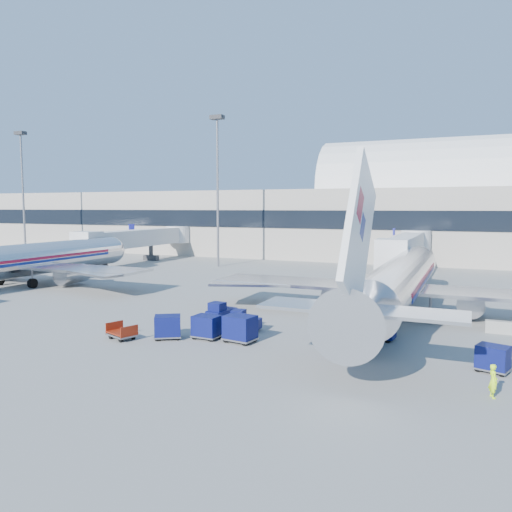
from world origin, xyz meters
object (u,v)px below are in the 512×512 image
at_px(mast_far_west, 22,175).
at_px(cart_solo_far, 493,358).
at_px(tug_lead, 244,321).
at_px(jetbridge_mid, 143,238).
at_px(cart_train_c, 168,326).
at_px(jetbridge_near, 407,246).
at_px(mast_west, 217,168).
at_px(tug_right, 376,329).
at_px(cart_open_red, 122,334).
at_px(cart_train_a, 240,328).
at_px(cart_solo_near, 343,340).
at_px(airliner_main, 398,282).
at_px(barrier_near, 508,328).
at_px(airliner_mid, 22,260).
at_px(cart_train_b, 207,326).
at_px(ramp_worker, 493,381).
at_px(tug_left, 221,313).

relative_size(mast_far_west, cart_solo_far, 11.34).
bearing_deg(tug_lead, jetbridge_mid, 129.84).
distance_m(tug_lead, cart_train_c, 5.68).
xyz_separation_m(jetbridge_near, mast_far_west, (-67.60, -0.81, 10.86)).
bearing_deg(mast_west, jetbridge_near, 1.68).
bearing_deg(cart_solo_far, jetbridge_mid, 161.34).
height_order(tug_right, cart_open_red, tug_right).
relative_size(tug_right, cart_train_a, 1.08).
relative_size(jetbridge_mid, cart_train_c, 12.02).
distance_m(jetbridge_near, cart_train_a, 38.91).
bearing_deg(cart_solo_near, airliner_main, 88.93).
bearing_deg(tug_right, cart_open_red, -150.77).
distance_m(jetbridge_mid, barrier_near, 59.90).
xyz_separation_m(airliner_main, tug_right, (-0.41, -7.66, -2.23)).
bearing_deg(airliner_mid, cart_solo_far, -13.87).
height_order(mast_west, cart_solo_near, mast_west).
bearing_deg(cart_train_b, cart_train_a, 6.30).
xyz_separation_m(airliner_mid, cart_train_b, (30.90, -12.13, -2.07)).
height_order(jetbridge_mid, tug_right, jetbridge_mid).
xyz_separation_m(mast_far_west, barrier_near, (78.00, -28.00, -14.34)).
bearing_deg(cart_solo_far, cart_train_a, -161.86).
bearing_deg(airliner_main, mast_west, 139.64).
distance_m(jetbridge_mid, mast_west, 18.06).
distance_m(airliner_mid, cart_train_a, 35.52).
distance_m(mast_far_west, cart_train_b, 71.27).
height_order(tug_right, ramp_worker, ramp_worker).
xyz_separation_m(cart_train_a, cart_train_c, (-4.92, -1.21, -0.10)).
bearing_deg(barrier_near, tug_right, -148.51).
xyz_separation_m(jetbridge_mid, tug_left, (31.95, -33.78, -3.16)).
bearing_deg(airliner_main, cart_solo_near, -97.67).
distance_m(tug_lead, tug_left, 3.09).
distance_m(tug_lead, tug_right, 9.44).
distance_m(cart_train_a, cart_open_red, 8.15).
bearing_deg(tug_right, tug_lead, -166.10).
relative_size(airliner_mid, cart_train_b, 19.61).
xyz_separation_m(barrier_near, cart_solo_far, (-1.33, -9.51, 0.34)).
xyz_separation_m(barrier_near, cart_open_red, (-24.34, -12.04, -0.07)).
height_order(cart_solo_far, ramp_worker, ramp_worker).
height_order(tug_left, ramp_worker, tug_left).
xyz_separation_m(jetbridge_near, tug_right, (1.99, -33.96, -3.23)).
relative_size(cart_train_c, cart_solo_near, 1.12).
bearing_deg(cart_solo_near, cart_open_red, -163.83).
bearing_deg(cart_open_red, jetbridge_near, 91.21).
bearing_deg(cart_solo_near, tug_right, 81.16).
xyz_separation_m(airliner_main, cart_solo_near, (-1.62, -12.06, -2.04)).
relative_size(cart_train_b, cart_solo_far, 0.95).
relative_size(jetbridge_near, jetbridge_mid, 1.00).
relative_size(tug_lead, cart_train_a, 1.05).
bearing_deg(cart_solo_near, barrier_near, 51.41).
relative_size(tug_right, cart_train_c, 1.07).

